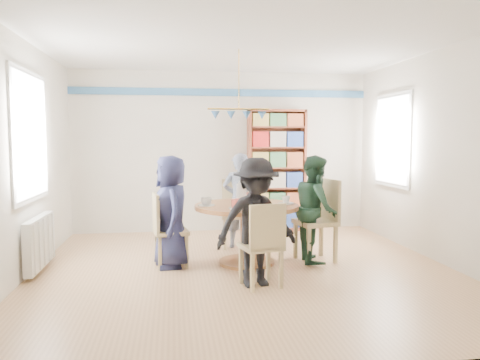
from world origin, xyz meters
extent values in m
plane|color=tan|center=(0.00, 0.00, 0.00)|extent=(5.00, 5.00, 0.00)
plane|color=white|center=(0.00, 0.00, 2.70)|extent=(5.00, 5.00, 0.00)
plane|color=silver|center=(0.00, 2.50, 1.35)|extent=(5.00, 0.00, 5.00)
plane|color=silver|center=(0.00, -2.50, 1.35)|extent=(5.00, 0.00, 5.00)
plane|color=silver|center=(-2.50, 0.00, 1.35)|extent=(0.00, 5.00, 5.00)
plane|color=silver|center=(2.50, 0.00, 1.35)|extent=(0.00, 5.00, 5.00)
cube|color=#325F89|center=(0.00, 2.48, 2.35)|extent=(5.00, 0.02, 0.12)
cube|color=white|center=(-2.48, 0.30, 1.60)|extent=(0.03, 1.32, 1.52)
cube|color=white|center=(-2.46, 0.30, 1.60)|extent=(0.01, 1.20, 1.40)
cube|color=white|center=(2.48, 1.30, 1.55)|extent=(0.03, 1.12, 1.42)
cube|color=white|center=(2.46, 1.30, 1.55)|extent=(0.01, 1.00, 1.30)
cylinder|color=gold|center=(0.00, 0.50, 2.33)|extent=(0.01, 0.01, 0.75)
cylinder|color=gold|center=(0.00, 0.50, 1.95)|extent=(0.80, 0.02, 0.02)
cone|color=teal|center=(-0.30, 0.50, 1.87)|extent=(0.11, 0.11, 0.10)
cone|color=teal|center=(-0.10, 0.50, 1.87)|extent=(0.11, 0.11, 0.10)
cone|color=teal|center=(0.10, 0.50, 1.87)|extent=(0.11, 0.11, 0.10)
cone|color=teal|center=(0.30, 0.50, 1.87)|extent=(0.11, 0.11, 0.10)
cube|color=silver|center=(-2.42, 0.30, 0.35)|extent=(0.10, 1.00, 0.60)
cube|color=silver|center=(-2.36, -0.10, 0.35)|extent=(0.02, 0.06, 0.56)
cube|color=silver|center=(-2.36, 0.10, 0.35)|extent=(0.02, 0.06, 0.56)
cube|color=silver|center=(-2.36, 0.30, 0.35)|extent=(0.02, 0.06, 0.56)
cube|color=silver|center=(-2.36, 0.50, 0.35)|extent=(0.02, 0.06, 0.56)
cube|color=silver|center=(-2.36, 0.70, 0.35)|extent=(0.02, 0.06, 0.56)
cylinder|color=brown|center=(0.07, 0.28, 0.72)|extent=(1.30, 1.30, 0.05)
cylinder|color=brown|center=(0.07, 0.28, 0.35)|extent=(0.16, 0.16, 0.70)
cylinder|color=brown|center=(0.07, 0.28, 0.02)|extent=(0.70, 0.70, 0.04)
cube|color=tan|center=(-0.87, 0.30, 0.43)|extent=(0.46, 0.46, 0.05)
cube|color=tan|center=(-1.05, 0.28, 0.67)|extent=(0.10, 0.40, 0.48)
cube|color=tan|center=(-0.69, 0.17, 0.20)|extent=(0.04, 0.04, 0.41)
cube|color=tan|center=(-0.74, 0.49, 0.20)|extent=(0.04, 0.04, 0.41)
cube|color=tan|center=(-1.01, 0.12, 0.20)|extent=(0.04, 0.04, 0.41)
cube|color=tan|center=(-1.06, 0.44, 0.20)|extent=(0.04, 0.04, 0.41)
cube|color=tan|center=(0.96, 0.29, 0.50)|extent=(0.54, 0.54, 0.06)
cube|color=tan|center=(1.17, 0.33, 0.78)|extent=(0.13, 0.47, 0.55)
cube|color=tan|center=(0.74, 0.45, 0.24)|extent=(0.05, 0.05, 0.48)
cube|color=tan|center=(0.81, 0.07, 0.24)|extent=(0.05, 0.05, 0.48)
cube|color=tan|center=(1.12, 0.51, 0.24)|extent=(0.05, 0.05, 0.48)
cube|color=tan|center=(1.18, 0.14, 0.24)|extent=(0.05, 0.05, 0.48)
cube|color=tan|center=(0.07, 1.20, 0.46)|extent=(0.48, 0.48, 0.05)
cube|color=tan|center=(0.09, 1.39, 0.72)|extent=(0.43, 0.09, 0.51)
cube|color=tan|center=(-0.12, 1.04, 0.22)|extent=(0.05, 0.05, 0.44)
cube|color=tan|center=(0.23, 1.01, 0.22)|extent=(0.05, 0.05, 0.44)
cube|color=tan|center=(-0.08, 1.39, 0.22)|extent=(0.05, 0.05, 0.44)
cube|color=tan|center=(0.26, 1.35, 0.22)|extent=(0.05, 0.05, 0.44)
cube|color=tan|center=(0.07, -0.64, 0.43)|extent=(0.48, 0.48, 0.05)
cube|color=tan|center=(0.11, -0.81, 0.67)|extent=(0.40, 0.12, 0.48)
cube|color=tan|center=(0.19, -0.44, 0.21)|extent=(0.05, 0.05, 0.41)
cube|color=tan|center=(-0.12, -0.51, 0.21)|extent=(0.05, 0.05, 0.41)
cube|color=tan|center=(0.27, -0.76, 0.21)|extent=(0.05, 0.05, 0.41)
cube|color=tan|center=(-0.05, -0.83, 0.21)|extent=(0.05, 0.05, 0.41)
imported|color=#1B1E3C|center=(-0.87, 0.27, 0.68)|extent=(0.56, 0.74, 1.37)
imported|color=#1A3423|center=(0.96, 0.27, 0.68)|extent=(0.58, 0.71, 1.37)
imported|color=gray|center=(0.11, 1.17, 0.69)|extent=(0.56, 0.44, 1.37)
imported|color=black|center=(0.03, -0.61, 0.69)|extent=(0.97, 0.68, 1.37)
cube|color=brown|center=(0.44, 2.34, 1.03)|extent=(0.04, 0.29, 2.06)
cube|color=brown|center=(1.38, 2.34, 1.03)|extent=(0.04, 0.29, 2.06)
cube|color=brown|center=(0.91, 2.34, 2.04)|extent=(0.98, 0.29, 0.04)
cube|color=brown|center=(0.91, 2.34, 0.03)|extent=(0.98, 0.29, 0.06)
cube|color=brown|center=(0.91, 2.48, 1.03)|extent=(0.98, 0.02, 2.06)
cube|color=brown|center=(0.91, 2.34, 0.39)|extent=(0.92, 0.28, 0.02)
cube|color=brown|center=(0.91, 2.34, 0.74)|extent=(0.92, 0.28, 0.02)
cube|color=brown|center=(0.91, 2.34, 1.08)|extent=(0.92, 0.28, 0.02)
cube|color=brown|center=(0.91, 2.34, 1.42)|extent=(0.92, 0.28, 0.02)
cube|color=brown|center=(0.91, 2.34, 1.77)|extent=(0.92, 0.28, 0.02)
cube|color=#A51C19|center=(0.62, 2.32, 0.19)|extent=(0.27, 0.22, 0.26)
cube|color=beige|center=(0.91, 2.32, 0.19)|extent=(0.27, 0.22, 0.26)
cube|color=#26418E|center=(1.20, 2.32, 0.19)|extent=(0.27, 0.22, 0.26)
cube|color=#CEAF52|center=(0.62, 2.32, 0.53)|extent=(0.27, 0.22, 0.26)
cube|color=#3E7146|center=(0.91, 2.32, 0.53)|extent=(0.27, 0.22, 0.26)
cube|color=#9B4B2A|center=(1.20, 2.32, 0.53)|extent=(0.27, 0.22, 0.26)
cube|color=#A51C19|center=(0.62, 2.32, 0.88)|extent=(0.27, 0.22, 0.26)
cube|color=beige|center=(0.91, 2.32, 0.88)|extent=(0.27, 0.22, 0.26)
cube|color=#26418E|center=(1.20, 2.32, 0.88)|extent=(0.27, 0.22, 0.26)
cube|color=#CEAF52|center=(0.62, 2.32, 1.22)|extent=(0.27, 0.22, 0.26)
cube|color=#3E7146|center=(0.91, 2.32, 1.22)|extent=(0.27, 0.22, 0.26)
cube|color=#9B4B2A|center=(1.20, 2.32, 1.22)|extent=(0.27, 0.22, 0.26)
cube|color=#A51C19|center=(0.62, 2.32, 1.56)|extent=(0.27, 0.22, 0.26)
cube|color=beige|center=(0.91, 2.32, 1.56)|extent=(0.27, 0.22, 0.26)
cube|color=#26418E|center=(1.20, 2.32, 1.56)|extent=(0.27, 0.22, 0.26)
cube|color=#CEAF52|center=(0.62, 2.32, 1.89)|extent=(0.27, 0.22, 0.21)
cube|color=#3E7146|center=(0.91, 2.32, 1.89)|extent=(0.27, 0.22, 0.21)
cube|color=#9B4B2A|center=(1.20, 2.32, 1.89)|extent=(0.27, 0.22, 0.21)
cylinder|color=white|center=(0.01, 0.36, 0.88)|extent=(0.13, 0.13, 0.25)
sphere|color=white|center=(0.01, 0.36, 1.00)|extent=(0.09, 0.09, 0.09)
cylinder|color=silver|center=(0.19, 0.41, 0.90)|extent=(0.07, 0.07, 0.29)
cylinder|color=teal|center=(0.19, 0.41, 1.06)|extent=(0.03, 0.03, 0.03)
cylinder|color=white|center=(0.12, 0.57, 0.76)|extent=(0.32, 0.32, 0.01)
cylinder|color=maroon|center=(0.12, 0.57, 0.81)|extent=(0.25, 0.25, 0.09)
cylinder|color=white|center=(-0.04, -0.04, 0.76)|extent=(0.32, 0.32, 0.01)
cylinder|color=maroon|center=(-0.04, -0.04, 0.81)|extent=(0.25, 0.25, 0.09)
cylinder|color=white|center=(-0.44, 0.28, 0.76)|extent=(0.21, 0.21, 0.01)
imported|color=white|center=(-0.44, 0.28, 0.80)|extent=(0.13, 0.13, 0.10)
cylinder|color=white|center=(0.57, 0.28, 0.76)|extent=(0.21, 0.21, 0.01)
imported|color=white|center=(0.57, 0.28, 0.80)|extent=(0.11, 0.11, 0.10)
cylinder|color=white|center=(0.07, 0.78, 0.76)|extent=(0.21, 0.21, 0.01)
imported|color=white|center=(0.07, 0.78, 0.80)|extent=(0.13, 0.13, 0.10)
cylinder|color=white|center=(0.07, -0.23, 0.76)|extent=(0.21, 0.21, 0.01)
imported|color=white|center=(0.07, -0.23, 0.80)|extent=(0.11, 0.11, 0.10)
camera|label=1|loc=(-0.85, -5.44, 1.57)|focal=35.00mm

